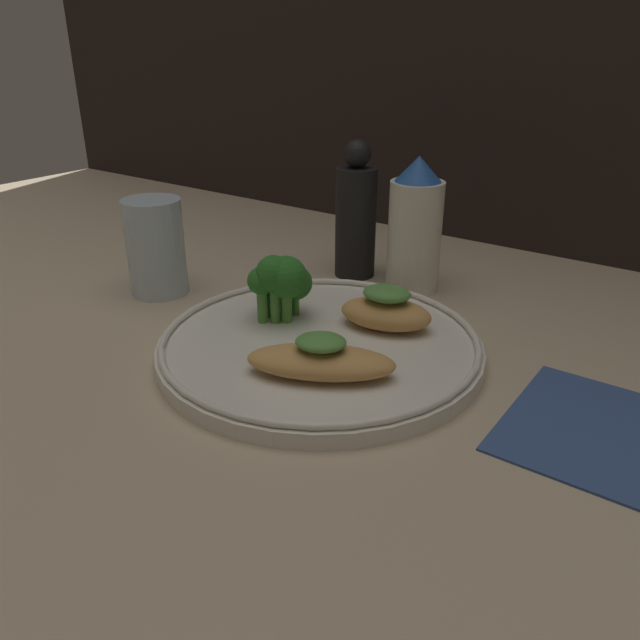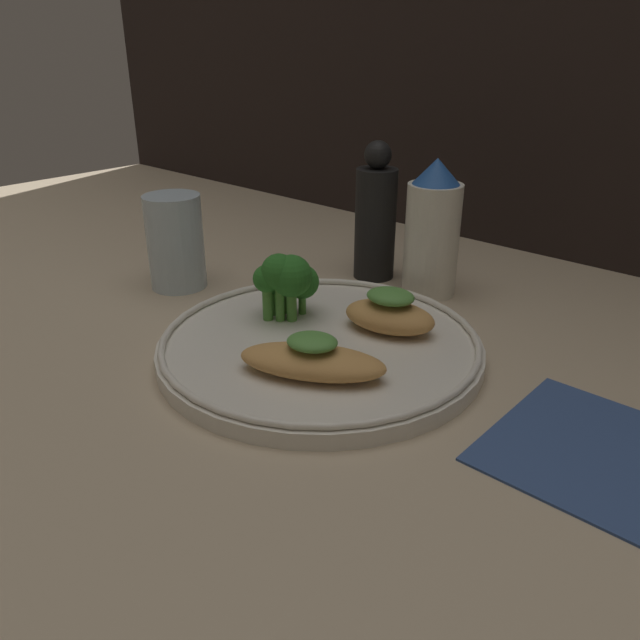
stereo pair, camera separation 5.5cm
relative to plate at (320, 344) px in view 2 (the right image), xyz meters
The scene contains 9 objects.
ground_plane 1.49cm from the plate, ahead, with size 180.00×180.00×1.00cm, color tan.
plate is the anchor object (origin of this frame).
grilled_meat_front 6.44cm from the plate, 53.55° to the right, with size 12.80×9.91×3.55cm.
grilled_meat_middle 7.01cm from the plate, 60.42° to the left, with size 9.52×7.09×4.05cm.
broccoli_bunch 7.34cm from the plate, 165.03° to the left, with size 5.44×5.93×6.62cm.
sauce_bottle 19.99cm from the plate, 92.96° to the left, with size 5.85×5.85×14.80cm.
pepper_grinder 21.75cm from the plate, 114.43° to the left, with size 4.72×4.72×15.75cm.
drinking_glass 23.62cm from the plate, behind, with size 6.25×6.25×10.48cm.
napkin 24.53cm from the plate, ahead, with size 14.55×14.55×0.40cm.
Camera 2 is at (33.39, -36.89, 26.36)cm, focal length 35.00 mm.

